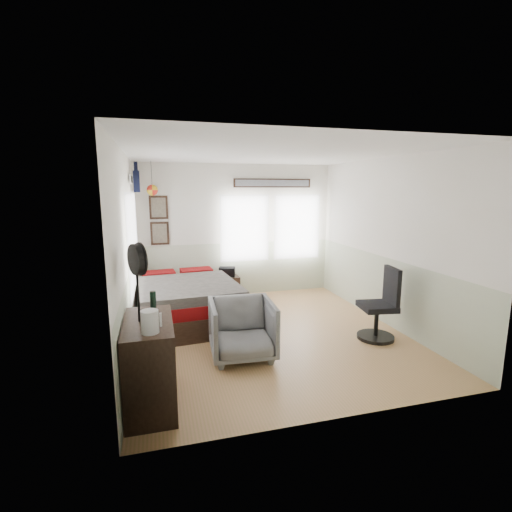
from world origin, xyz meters
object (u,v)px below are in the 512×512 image
at_px(nightstand, 227,287).
at_px(task_chair, 381,310).
at_px(bed, 186,301).
at_px(dresser, 150,363).
at_px(armchair, 242,329).

height_order(nightstand, task_chair, task_chair).
relative_size(bed, task_chair, 2.10).
xyz_separation_m(bed, task_chair, (2.71, -1.56, 0.10)).
height_order(bed, dresser, dresser).
bearing_deg(armchair, bed, 113.97).
bearing_deg(nightstand, task_chair, -57.79).
relative_size(bed, nightstand, 4.97).
distance_m(dresser, task_chair, 3.39).
relative_size(dresser, nightstand, 2.19).
relative_size(dresser, task_chair, 0.93).
height_order(armchair, task_chair, task_chair).
distance_m(armchair, nightstand, 2.72).
distance_m(bed, dresser, 2.51).
xyz_separation_m(dresser, armchair, (1.16, 0.83, -0.07)).
distance_m(dresser, armchair, 1.42).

